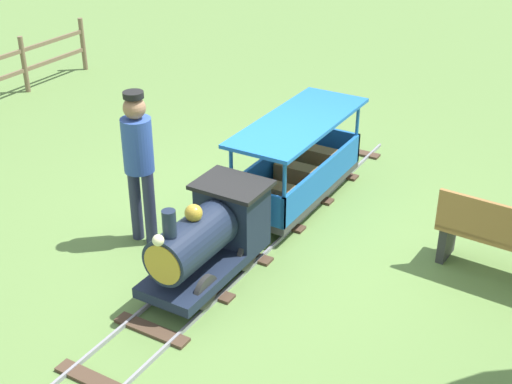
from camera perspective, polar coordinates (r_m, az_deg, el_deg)
The scene contains 6 objects.
ground_plane at distance 7.46m, azimuth 0.52°, elevation -3.33°, with size 60.00×60.00×0.00m, color #608442.
track at distance 7.37m, azimuth 0.10°, elevation -3.59°, with size 0.72×5.70×0.04m.
locomotive at distance 6.51m, azimuth -3.74°, elevation -3.48°, with size 0.68×1.45×0.98m.
passenger_car at distance 7.87m, azimuth 3.42°, elevation 1.90°, with size 0.78×2.00×0.97m.
conductor_person at distance 6.99m, azimuth -9.50°, elevation 2.87°, with size 0.30×0.30×1.62m.
park_bench at distance 6.96m, azimuth 19.67°, elevation -3.66°, with size 1.32×0.47×0.82m.
Camera 1 is at (-3.18, 5.54, 3.85)m, focal length 49.40 mm.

